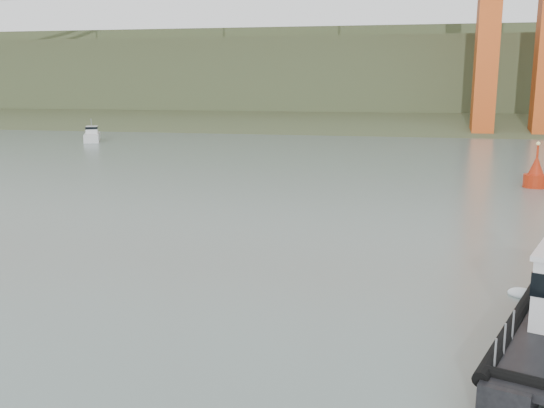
% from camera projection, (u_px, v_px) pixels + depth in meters
% --- Properties ---
extents(ground, '(400.00, 400.00, 0.00)m').
position_uv_depth(ground, '(184.00, 344.00, 18.43)').
color(ground, slate).
rests_on(ground, ground).
extents(headlands, '(500.00, 105.36, 27.12)m').
position_uv_depth(headlands, '(371.00, 84.00, 137.44)').
color(headlands, '#323F24').
rests_on(headlands, ground).
extents(motorboat, '(4.00, 5.80, 3.04)m').
position_uv_depth(motorboat, '(92.00, 135.00, 79.37)').
color(motorboat, silver).
rests_on(motorboat, ground).
extents(nav_buoy, '(1.74, 1.74, 3.62)m').
position_uv_depth(nav_buoy, '(536.00, 175.00, 45.12)').
color(nav_buoy, '#A7230B').
rests_on(nav_buoy, ground).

